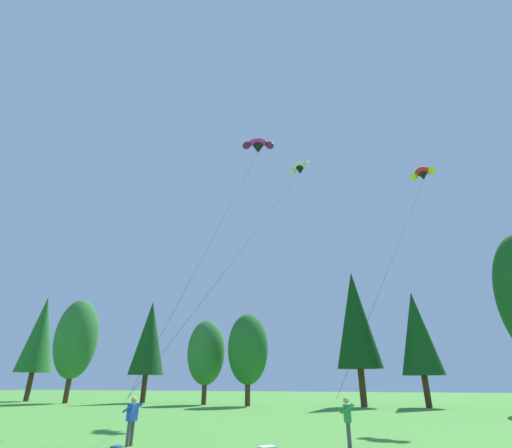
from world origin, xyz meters
name	(u,v)px	position (x,y,z in m)	size (l,w,h in m)	color
treeline_tree_a	(40,334)	(-41.20, 46.60, 8.52)	(4.59, 4.59, 13.60)	#472D19
treeline_tree_b	(76,338)	(-32.59, 44.25, 7.35)	(5.08, 5.08, 12.13)	#472D19
treeline_tree_c	(149,337)	(-24.14, 47.48, 7.54)	(4.25, 4.25, 12.04)	#472D19
treeline_tree_d	(206,352)	(-15.61, 46.42, 5.48)	(4.25, 4.25, 9.06)	#472D19
treeline_tree_e	(248,348)	(-10.07, 45.24, 5.65)	(4.32, 4.32, 9.33)	#472D19
treeline_tree_f	(355,319)	(1.42, 47.34, 8.57)	(4.61, 4.61, 13.67)	#472D19
treeline_tree_g	(417,332)	(7.38, 48.11, 6.99)	(4.06, 4.06, 11.16)	#472D19
kite_flyer_near	(132,416)	(-5.30, 18.85, 1.00)	(0.60, 0.63, 1.69)	#4C4C51
kite_flyer_mid	(347,418)	(2.61, 21.01, 1.00)	(0.64, 0.67, 1.69)	#4C4C51
parafoil_kite_high_magenta	(258,146)	(-5.44, 34.89, 23.98)	(3.30, 16.89, 23.19)	#D12893
parafoil_kite_mid_red_yellow	(423,174)	(9.29, 37.96, 19.71)	(8.16, 17.83, 18.77)	red
parafoil_kite_far_white	(299,168)	(-2.24, 39.30, 23.37)	(4.75, 21.45, 22.52)	white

